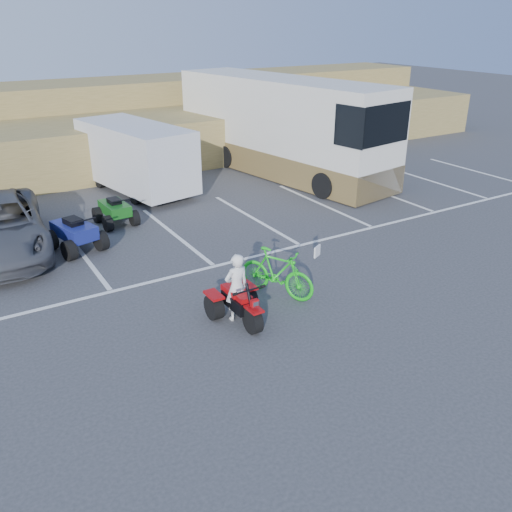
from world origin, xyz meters
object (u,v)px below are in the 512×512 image
quad_atv_blue (77,250)px  quad_atv_green (117,224)px  rider (237,287)px  red_trike_atv (241,321)px  green_dirt_bike (277,273)px  cargo_trailer (136,156)px  rv_motorhome (281,133)px

quad_atv_blue → quad_atv_green: bearing=27.2°
rider → quad_atv_blue: size_ratio=0.95×
red_trike_atv → rider: (-0.00, 0.15, 0.74)m
green_dirt_bike → quad_atv_blue: green_dirt_bike is taller
red_trike_atv → green_dirt_bike: size_ratio=0.77×
rider → cargo_trailer: bearing=-98.4°
red_trike_atv → quad_atv_green: red_trike_atv is taller
rider → quad_atv_blue: (-1.96, 5.51, -0.74)m
cargo_trailer → quad_atv_green: size_ratio=3.91×
red_trike_atv → cargo_trailer: bearing=81.7°
quad_atv_green → red_trike_atv: bearing=-89.8°
red_trike_atv → green_dirt_bike: (1.30, 0.61, 0.56)m
cargo_trailer → rv_motorhome: 5.93m
rider → quad_atv_green: (-0.40, 6.92, -0.74)m
rider → cargo_trailer: 10.02m
quad_atv_blue → quad_atv_green: 2.11m
rv_motorhome → quad_atv_blue: rv_motorhome is taller
green_dirt_bike → cargo_trailer: cargo_trailer is taller
rider → quad_atv_green: rider is taller
quad_atv_blue → cargo_trailer: bearing=37.8°
quad_atv_green → cargo_trailer: bearing=56.0°
quad_atv_blue → rider: bearing=-85.2°
rider → green_dirt_bike: 1.39m
red_trike_atv → quad_atv_green: (-0.40, 7.07, 0.00)m
red_trike_atv → rider: size_ratio=0.97×
red_trike_atv → quad_atv_green: 7.08m
red_trike_atv → rider: bearing=90.0°
red_trike_atv → rider: 0.76m
rider → cargo_trailer: size_ratio=0.27×
rider → quad_atv_blue: bearing=-70.7°
rider → quad_atv_blue: rider is taller
cargo_trailer → rv_motorhome: (5.90, -0.52, 0.29)m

